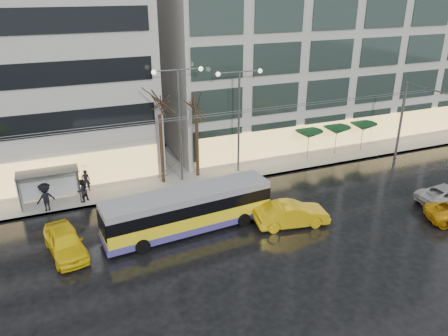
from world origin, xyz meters
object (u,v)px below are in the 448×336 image
trolleybus (188,212)px  taxi_a (65,242)px  street_lamp_near (179,110)px  bus_shelter (43,180)px

trolleybus → taxi_a: (-7.60, 0.25, -0.60)m
street_lamp_near → taxi_a: street_lamp_near is taller
street_lamp_near → taxi_a: 13.03m
street_lamp_near → taxi_a: size_ratio=1.95×
bus_shelter → street_lamp_near: bearing=0.6°
bus_shelter → street_lamp_near: size_ratio=0.47×
trolleybus → bus_shelter: size_ratio=2.67×
bus_shelter → taxi_a: bearing=-82.8°
trolleybus → bus_shelter: 11.30m
trolleybus → street_lamp_near: street_lamp_near is taller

